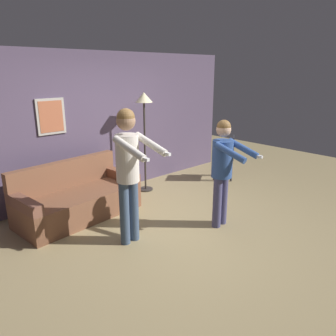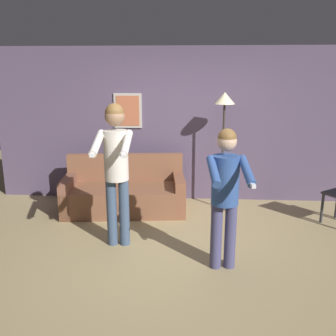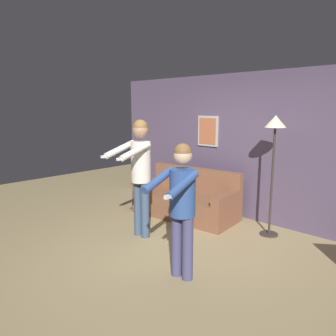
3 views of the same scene
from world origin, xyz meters
name	(u,v)px [view 2 (image 2 of 3)]	position (x,y,z in m)	size (l,w,h in m)	color
ground_plane	(175,251)	(0.00, 0.00, 0.00)	(12.00, 12.00, 0.00)	#9F8B5F
back_wall_assembly	(180,125)	(-0.01, 2.08, 1.30)	(6.40, 0.09, 2.60)	#55465F
couch	(125,194)	(-0.87, 1.39, 0.28)	(1.98, 1.03, 0.87)	brown
torchiere_lamp	(224,113)	(0.69, 1.60, 1.56)	(0.32, 0.32, 1.88)	#332D28
person_standing_left	(116,161)	(-0.74, 0.14, 1.13)	(0.45, 0.76, 1.82)	#3B4E69
person_standing_right	(225,188)	(0.56, -0.37, 0.96)	(0.48, 0.66, 1.61)	#43426B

